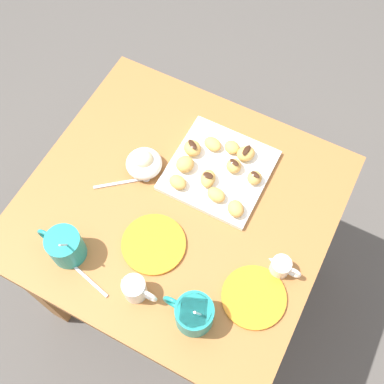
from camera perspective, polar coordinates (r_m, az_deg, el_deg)
ground_plane at (r=2.05m, az=-1.16°, el=-10.38°), size 8.00×8.00×0.00m
dining_table at (r=1.49m, az=-1.57°, el=-4.01°), size 0.84×0.79×0.74m
pastry_plate_square at (r=1.39m, az=3.22°, el=2.60°), size 0.28×0.28×0.02m
coffee_mug_teal_left at (r=1.20m, az=0.19°, el=-14.24°), size 0.13×0.10×0.14m
coffee_mug_teal_right at (r=1.29m, az=-14.87°, el=-6.19°), size 0.13×0.09×0.15m
cream_pitcher_white at (r=1.23m, az=-6.76°, el=-11.33°), size 0.10×0.06×0.07m
ice_cream_bowl at (r=1.38m, az=-5.74°, el=3.49°), size 0.10×0.10×0.08m
chocolate_sauce_pitcher at (r=1.27m, az=10.53°, el=-8.70°), size 0.09×0.05×0.06m
saucer_orange_left at (r=1.30m, az=-4.50°, el=-6.23°), size 0.17×0.17×0.01m
saucer_orange_right at (r=1.26m, az=7.34°, el=-12.27°), size 0.17×0.17×0.01m
loose_spoon_near_saucer at (r=1.31m, az=-13.20°, el=-9.18°), size 0.16×0.05×0.01m
loose_spoon_by_plate at (r=1.39m, az=-7.51°, el=1.25°), size 0.13×0.11×0.01m
beignet_0 at (r=1.37m, az=4.98°, el=3.11°), size 0.06×0.06×0.04m
chocolate_drizzle_0 at (r=1.35m, az=5.05°, el=3.53°), size 0.03×0.02×0.00m
beignet_1 at (r=1.40m, az=0.05°, el=5.22°), size 0.07×0.07×0.04m
chocolate_drizzle_1 at (r=1.38m, az=0.05°, el=5.68°), size 0.04×0.03×0.00m
beignet_2 at (r=1.41m, az=2.48°, el=5.72°), size 0.06×0.05×0.03m
beignet_3 at (r=1.35m, az=1.90°, el=1.62°), size 0.05×0.06×0.03m
chocolate_drizzle_3 at (r=1.33m, az=1.93°, el=1.98°), size 0.03×0.02×0.00m
beignet_4 at (r=1.36m, az=7.44°, el=1.68°), size 0.04×0.04×0.04m
chocolate_drizzle_4 at (r=1.34m, az=7.53°, el=2.07°), size 0.03×0.02×0.00m
beignet_5 at (r=1.37m, az=-0.83°, el=3.33°), size 0.07×0.07×0.04m
beignet_6 at (r=1.41m, az=4.76°, el=5.32°), size 0.06×0.05×0.03m
beignet_7 at (r=1.40m, az=6.41°, el=4.55°), size 0.07×0.07×0.04m
chocolate_drizzle_7 at (r=1.38m, az=6.49°, el=4.97°), size 0.02×0.04×0.00m
beignet_8 at (r=1.34m, az=-1.69°, el=1.17°), size 0.06×0.05×0.03m
beignet_9 at (r=1.33m, az=2.89°, el=-0.33°), size 0.06×0.05×0.03m
beignet_10 at (r=1.31m, az=5.22°, el=-1.99°), size 0.07×0.07×0.04m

